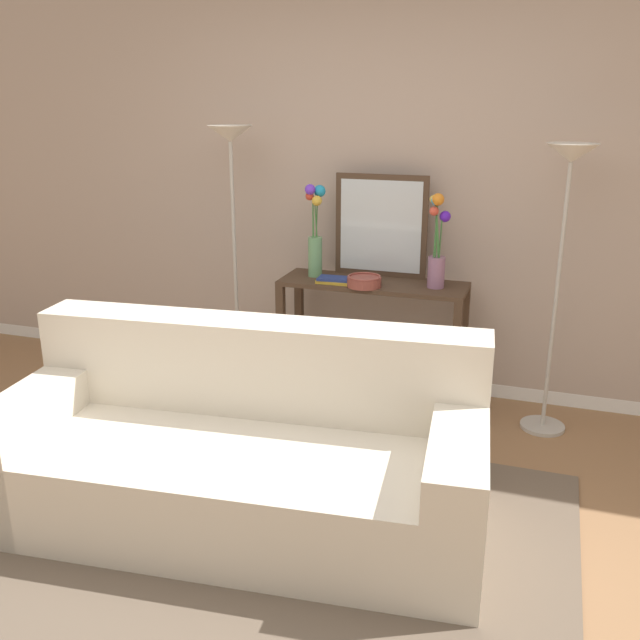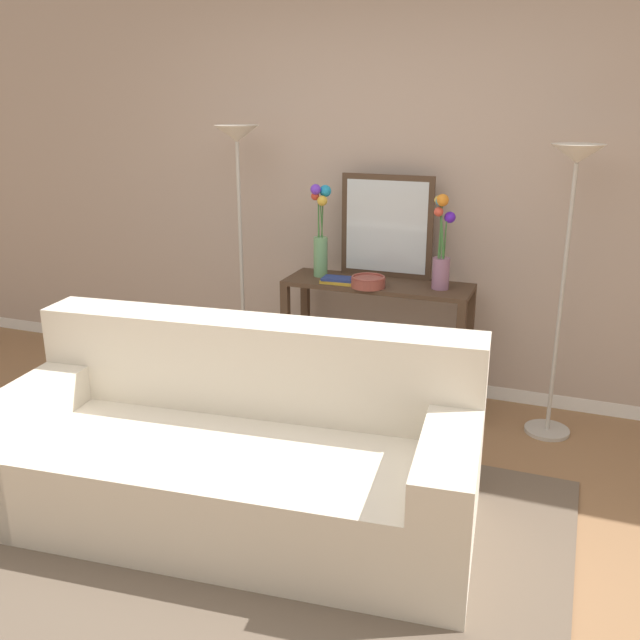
{
  "view_description": "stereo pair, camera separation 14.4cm",
  "coord_description": "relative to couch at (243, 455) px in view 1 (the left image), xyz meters",
  "views": [
    {
      "loc": [
        1.11,
        -2.29,
        1.91
      ],
      "look_at": [
        -0.01,
        1.03,
        0.77
      ],
      "focal_mm": 39.22,
      "sensor_mm": 36.0,
      "label": 1
    },
    {
      "loc": [
        1.25,
        -2.24,
        1.91
      ],
      "look_at": [
        -0.01,
        1.03,
        0.77
      ],
      "focal_mm": 39.22,
      "sensor_mm": 36.0,
      "label": 2
    }
  ],
  "objects": [
    {
      "name": "book_stack",
      "position": [
        0.02,
        1.36,
        0.51
      ],
      "size": [
        0.22,
        0.14,
        0.03
      ],
      "color": "gold",
      "rests_on": "console_table"
    },
    {
      "name": "book_row_under_console",
      "position": [
        -0.05,
        1.46,
        -0.25
      ],
      "size": [
        0.37,
        0.18,
        0.13
      ],
      "color": "tan",
      "rests_on": "ground"
    },
    {
      "name": "console_table",
      "position": [
        0.24,
        1.46,
        0.24
      ],
      "size": [
        1.16,
        0.39,
        0.8
      ],
      "color": "#473323",
      "rests_on": "ground"
    },
    {
      "name": "vase_tall_flowers",
      "position": [
        -0.15,
        1.48,
        0.76
      ],
      "size": [
        0.12,
        0.12,
        0.59
      ],
      "color": "#669E6B",
      "rests_on": "console_table"
    },
    {
      "name": "floor_lamp_left",
      "position": [
        -0.67,
        1.39,
        1.05
      ],
      "size": [
        0.28,
        0.28,
        1.73
      ],
      "color": "#B7B2A8",
      "rests_on": "ground"
    },
    {
      "name": "back_wall",
      "position": [
        0.15,
        1.83,
        1.04
      ],
      "size": [
        12.0,
        0.15,
        2.71
      ],
      "color": "white",
      "rests_on": "ground"
    },
    {
      "name": "vase_short_flowers",
      "position": [
        0.63,
        1.45,
        0.73
      ],
      "size": [
        0.13,
        0.12,
        0.57
      ],
      "color": "gray",
      "rests_on": "console_table"
    },
    {
      "name": "fruit_bowl",
      "position": [
        0.21,
        1.33,
        0.52
      ],
      "size": [
        0.21,
        0.21,
        0.07
      ],
      "color": "brown",
      "rests_on": "console_table"
    },
    {
      "name": "wall_mirror",
      "position": [
        0.24,
        1.62,
        0.81
      ],
      "size": [
        0.59,
        0.02,
        0.64
      ],
      "color": "#473323",
      "rests_on": "console_table"
    },
    {
      "name": "ground_plane",
      "position": [
        0.15,
        -0.34,
        -0.32
      ],
      "size": [
        16.0,
        16.0,
        0.02
      ],
      "primitive_type": "cube",
      "color": "#936B47"
    },
    {
      "name": "couch",
      "position": [
        0.0,
        0.0,
        0.0
      ],
      "size": [
        2.29,
        1.16,
        0.88
      ],
      "color": "beige",
      "rests_on": "ground"
    },
    {
      "name": "area_rug",
      "position": [
        0.01,
        -0.16,
        -0.3
      ],
      "size": [
        3.03,
        2.01,
        0.01
      ],
      "color": "brown",
      "rests_on": "ground"
    },
    {
      "name": "floor_lamp_right",
      "position": [
        1.32,
        1.39,
        1.0
      ],
      "size": [
        0.28,
        0.28,
        1.66
      ],
      "color": "#B7B2A8",
      "rests_on": "ground"
    }
  ]
}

